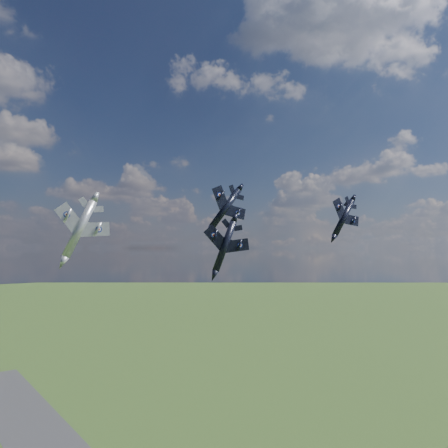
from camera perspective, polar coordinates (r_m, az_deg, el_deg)
jet_lead_navy at (r=84.01m, az=0.09°, el=-2.89°), size 15.12×16.86×6.16m
jet_right_navy at (r=93.44m, az=15.35°, el=0.80°), size 10.12×13.28×7.13m
jet_high_navy at (r=104.46m, az=0.16°, el=2.05°), size 13.17×17.58×9.96m
jet_left_silver at (r=79.98m, az=-18.34°, el=-0.58°), size 14.35×17.09×7.18m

